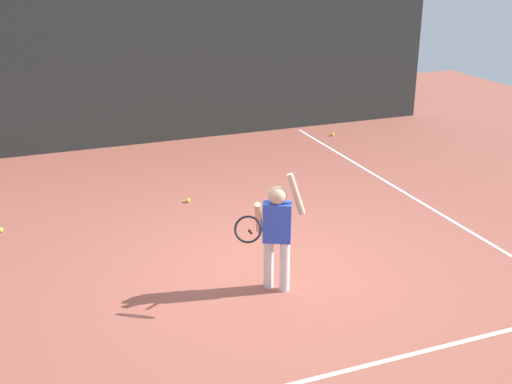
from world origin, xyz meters
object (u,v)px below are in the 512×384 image
tennis_player (276,229)px  tennis_ball_4 (332,134)px  tennis_ball_1 (1,230)px  tennis_ball_2 (188,200)px

tennis_player → tennis_ball_4: tennis_player is taller
tennis_ball_1 → tennis_ball_2: 2.61m
tennis_ball_2 → tennis_ball_4: 4.37m
tennis_ball_1 → tennis_ball_4: size_ratio=1.00×
tennis_ball_4 → tennis_ball_2: bearing=-146.5°
tennis_ball_1 → tennis_ball_2: size_ratio=1.00×
tennis_player → tennis_ball_1: size_ratio=20.46×
tennis_ball_2 → tennis_player: bearing=-85.9°
tennis_ball_2 → tennis_ball_4: (3.65, 2.42, 0.00)m
tennis_player → tennis_ball_2: 2.94m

